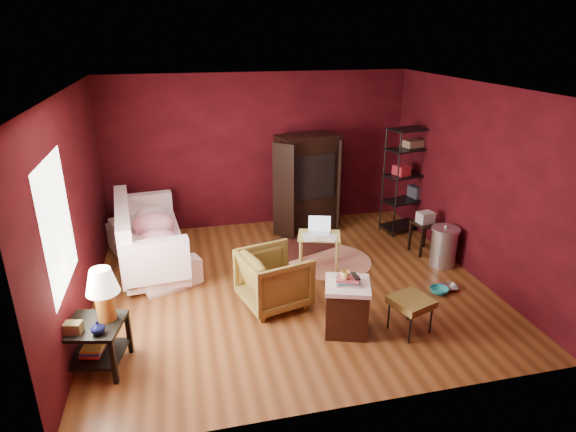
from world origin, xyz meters
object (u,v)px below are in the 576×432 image
(tv_armoire, at_px, (307,182))
(wire_shelving, at_px, (411,175))
(laptop_desk, at_px, (319,238))
(sofa, at_px, (150,240))
(hamper, at_px, (347,306))
(side_table, at_px, (99,310))
(armchair, at_px, (274,276))

(tv_armoire, bearing_deg, wire_shelving, -25.17)
(laptop_desk, bearing_deg, sofa, -177.57)
(hamper, bearing_deg, sofa, 134.88)
(side_table, distance_m, hamper, 2.83)
(tv_armoire, bearing_deg, side_table, -146.26)
(armchair, bearing_deg, wire_shelving, -70.03)
(laptop_desk, distance_m, tv_armoire, 1.59)
(hamper, xyz_separation_m, laptop_desk, (0.16, 1.71, 0.15))
(armchair, bearing_deg, sofa, 31.54)
(armchair, distance_m, tv_armoire, 2.71)
(sofa, xyz_separation_m, tv_armoire, (2.76, 0.84, 0.51))
(side_table, height_order, wire_shelving, wire_shelving)
(side_table, bearing_deg, armchair, 21.61)
(armchair, relative_size, hamper, 1.12)
(armchair, height_order, wire_shelving, wire_shelving)
(sofa, xyz_separation_m, hamper, (2.39, -2.40, -0.07))
(armchair, xyz_separation_m, hamper, (0.74, -0.81, -0.08))
(sofa, relative_size, side_table, 1.82)
(armchair, bearing_deg, laptop_desk, -59.07)
(sofa, bearing_deg, tv_armoire, -93.76)
(armchair, bearing_deg, tv_armoire, -38.95)
(armchair, xyz_separation_m, laptop_desk, (0.89, 0.91, 0.07))
(sofa, xyz_separation_m, wire_shelving, (4.57, 0.41, 0.63))
(tv_armoire, bearing_deg, sofa, -175.04)
(hamper, height_order, laptop_desk, laptop_desk)
(sofa, bearing_deg, armchair, -154.61)
(armchair, distance_m, laptop_desk, 1.28)
(armchair, height_order, tv_armoire, tv_armoire)
(hamper, bearing_deg, tv_armoire, 83.51)
(hamper, height_order, tv_armoire, tv_armoire)
(wire_shelving, bearing_deg, laptop_desk, -165.69)
(side_table, height_order, laptop_desk, side_table)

